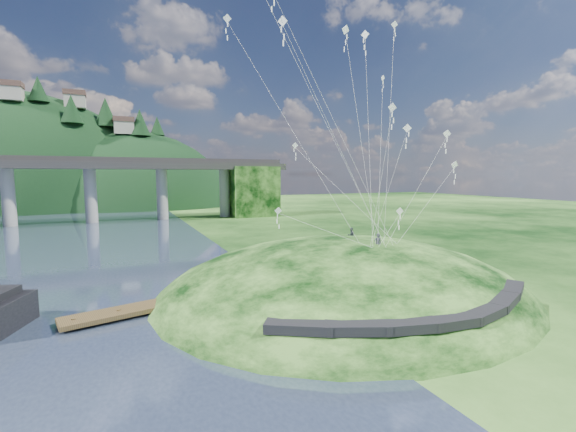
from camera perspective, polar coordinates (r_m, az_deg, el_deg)
name	(u,v)px	position (r m, az deg, el deg)	size (l,w,h in m)	color
ground	(273,312)	(31.99, -2.23, -13.98)	(320.00, 320.00, 0.00)	black
grass_hill	(344,308)	(37.64, 8.29, -13.32)	(36.00, 32.00, 13.00)	black
footpath	(435,313)	(27.48, 20.98, -13.24)	(22.29, 5.84, 0.83)	black
bridge	(38,180)	(99.16, -33.06, 4.44)	(160.00, 11.00, 15.00)	#2D2B2B
far_ridge	(9,231)	(154.64, -35.98, -1.84)	(153.00, 70.00, 94.50)	black
wooden_dock	(159,305)	(33.90, -18.60, -12.32)	(14.51, 5.47, 1.03)	#3E2F19
kite_flyers	(362,230)	(37.59, 10.94, -2.04)	(1.59, 6.06, 2.00)	#282A36
kite_swarm	(346,86)	(36.97, 8.64, 18.54)	(19.96, 16.37, 21.36)	white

